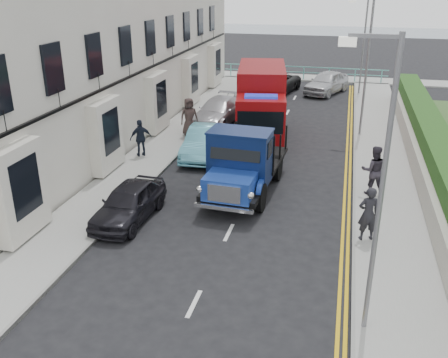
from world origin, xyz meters
TOP-DOWN VIEW (x-y plane):
  - ground at (0.00, 0.00)m, footprint 120.00×120.00m
  - pavement_west at (-5.20, 9.00)m, footprint 2.40×38.00m
  - pavement_east at (5.30, 9.00)m, footprint 2.60×38.00m
  - promenade at (0.00, 29.00)m, footprint 30.00×2.50m
  - sea_plane at (0.00, 60.00)m, footprint 120.00×120.00m
  - garden_east at (7.21, 9.00)m, footprint 1.45×28.00m
  - seafront_railing at (0.00, 28.20)m, footprint 13.00×0.08m
  - lamp_near at (4.18, -2.00)m, footprint 1.23×0.18m
  - lamp_mid at (4.18, 14.00)m, footprint 1.23×0.18m
  - lamp_far at (4.18, 24.00)m, footprint 1.23×0.18m
  - bedford_lorry at (-0.21, 4.86)m, footprint 2.56×5.81m
  - red_lorry at (-0.81, 12.69)m, footprint 3.39×7.13m
  - parked_car_front at (-3.60, 2.11)m, footprint 1.70×3.88m
  - parked_car_mid at (-2.84, 9.07)m, footprint 1.69×4.32m
  - parked_car_rear at (-3.60, 14.65)m, footprint 2.53×5.04m
  - seafront_car_left at (-1.55, 23.43)m, footprint 3.59×5.93m
  - seafront_car_right at (2.02, 23.92)m, footprint 3.40×4.99m
  - pedestrian_east_near at (4.40, 2.42)m, footprint 0.76×0.62m
  - pedestrian_east_far at (4.67, 6.15)m, footprint 1.03×0.85m
  - pedestrian_west_near at (-5.62, 8.10)m, footprint 1.06×0.94m
  - pedestrian_west_far at (-4.40, 11.67)m, footprint 1.15×1.07m

SIDE VIEW (x-z plane):
  - ground at x=0.00m, z-range 0.00..0.00m
  - sea_plane at x=0.00m, z-range 0.00..0.00m
  - pavement_west at x=-5.20m, z-range 0.00..0.12m
  - pavement_east at x=5.30m, z-range 0.00..0.12m
  - promenade at x=0.00m, z-range 0.00..0.12m
  - seafront_railing at x=0.00m, z-range 0.03..1.14m
  - parked_car_front at x=-3.60m, z-range 0.00..1.30m
  - parked_car_mid at x=-2.84m, z-range 0.00..1.40m
  - parked_car_rear at x=-3.60m, z-range 0.00..1.41m
  - seafront_car_left at x=-1.55m, z-range 0.00..1.54m
  - seafront_car_right at x=2.02m, z-range 0.00..1.58m
  - garden_east at x=7.21m, z-range 0.02..1.77m
  - pedestrian_west_near at x=-5.62m, z-range 0.12..1.84m
  - pedestrian_east_near at x=4.40m, z-range 0.12..1.92m
  - pedestrian_east_far at x=4.67m, z-range 0.12..2.05m
  - pedestrian_west_far at x=-4.40m, z-range 0.12..2.10m
  - bedford_lorry at x=-0.21m, z-range -0.11..2.58m
  - red_lorry at x=-0.81m, z-range 0.12..3.71m
  - lamp_near at x=4.18m, z-range 0.50..7.50m
  - lamp_mid at x=4.18m, z-range 0.50..7.50m
  - lamp_far at x=4.18m, z-range 0.50..7.50m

